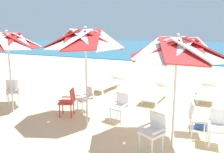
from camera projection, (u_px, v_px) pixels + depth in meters
ground_plane at (202, 111)px, 7.61m from camera, size 80.00×80.00×0.00m
sea at (220, 49)px, 32.89m from camera, size 80.00×36.00×0.10m
surf_foam at (215, 67)px, 16.75m from camera, size 80.00×0.70×0.01m
beach_umbrella_0 at (177, 50)px, 4.84m from camera, size 2.10×2.10×2.56m
plastic_chair_0 at (154, 130)px, 5.01m from camera, size 0.58×0.60×0.87m
plastic_chair_1 at (196, 117)px, 5.74m from camera, size 0.56×0.53×0.87m
plastic_chair_2 at (219, 126)px, 5.23m from camera, size 0.46×0.49×0.87m
beach_umbrella_1 at (85, 40)px, 6.05m from camera, size 2.19×2.19×2.72m
plastic_chair_3 at (86, 97)px, 7.41m from camera, size 0.61×0.62×0.87m
plastic_chair_4 at (69, 101)px, 7.08m from camera, size 0.59×0.57×0.87m
plastic_chair_5 at (120, 105)px, 6.64m from camera, size 0.51×0.53×0.87m
beach_umbrella_2 at (7, 42)px, 7.11m from camera, size 2.02×2.02×2.63m
plastic_chair_7 at (13, 90)px, 8.31m from camera, size 0.63×0.63×0.87m
sun_lounger_1 at (207, 92)px, 8.87m from camera, size 0.68×2.16×0.62m
sun_lounger_2 at (156, 93)px, 8.78m from camera, size 0.69×2.16×0.62m
sun_lounger_3 at (108, 84)px, 10.27m from camera, size 0.78×2.19×0.62m
cooler_box at (205, 122)px, 6.20m from camera, size 0.50×0.34×0.40m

